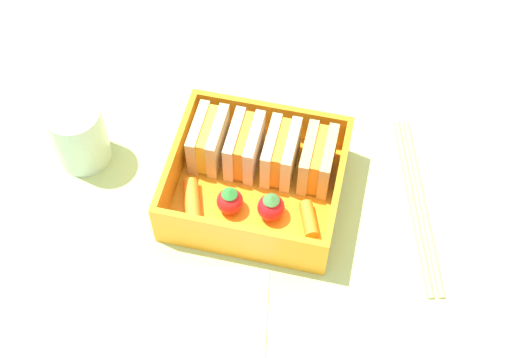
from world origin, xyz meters
The scene contains 14 objects.
ground_plane centered at (0.00, 0.00, -1.00)cm, with size 120.00×120.00×2.00cm, color #B8D380.
bento_tray centered at (0.00, 0.00, 0.60)cm, with size 16.46×14.78×1.20cm, color orange.
bento_rim centered at (0.00, 0.00, 3.37)cm, with size 16.46×14.78×4.34cm.
sandwich_left centered at (-5.50, 2.92, 3.62)cm, with size 2.97×5.84×4.84cm.
sandwich_center_left centered at (-1.83, 2.92, 3.62)cm, with size 2.97×5.84×4.84cm.
sandwich_center centered at (1.83, 2.92, 3.62)cm, with size 2.97×5.84×4.84cm.
sandwich_center_right centered at (5.50, 2.92, 3.62)cm, with size 2.97×5.84×4.84cm.
carrot_stick_left centered at (-5.47, -3.65, 1.93)cm, with size 1.47×1.47×5.20cm, color orange.
strawberry_far_left centered at (-1.89, -2.90, 2.61)cm, with size 2.57×2.57×3.17cm.
strawberry_left centered at (2.09, -2.72, 2.64)cm, with size 2.63×2.63×3.23cm.
carrot_stick_far_left centered at (5.78, -2.79, 1.86)cm, with size 1.32×1.32×3.63cm, color orange.
chopstick_pair centered at (15.90, 2.42, 0.35)cm, with size 7.13×20.03×0.70cm.
drinking_glass centered at (-18.25, 0.60, 3.54)cm, with size 5.46×5.46×7.09cm, color silver.
folded_napkin centered at (-3.68, -14.50, 0.20)cm, with size 15.60×10.36×0.40cm, color white.
Camera 1 is at (8.54, -37.14, 60.30)cm, focal length 50.00 mm.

